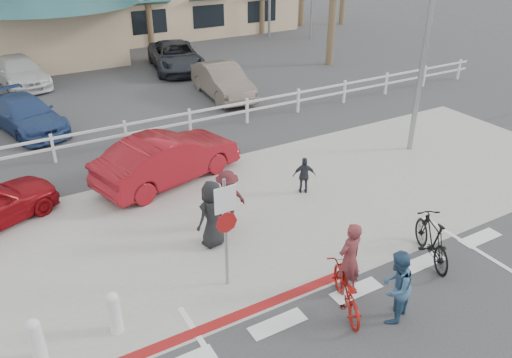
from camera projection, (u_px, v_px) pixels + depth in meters
ground at (375, 308)px, 10.28m from camera, size 140.00×140.00×0.00m
sidewalk_plaza at (264, 210)px, 13.74m from camera, size 22.00×7.00×0.01m
cross_street at (203, 156)px, 16.81m from camera, size 40.00×5.00×0.01m
parking_lot at (121, 84)px, 24.11m from camera, size 50.00×16.00×0.01m
curb_red at (219, 323)px, 9.88m from camera, size 7.00×0.25×0.02m
rail_fence at (192, 121)px, 18.34m from camera, size 29.40×0.16×1.00m
sign_post at (226, 228)px, 10.29m from camera, size 0.50×0.10×2.90m
bollard_0 at (114, 313)px, 9.48m from camera, size 0.26×0.26×0.95m
bollard_1 at (36, 340)px, 8.86m from camera, size 0.26×0.26×0.95m
streetlight_0 at (430, 15)px, 15.29m from camera, size 0.60×2.00×9.00m
bike_red at (346, 290)px, 10.07m from camera, size 1.28×1.88×0.94m
rider_red at (349, 259)px, 10.34m from camera, size 0.68×0.50×1.71m
bike_black at (432, 239)px, 11.50m from camera, size 1.27×1.92×1.12m
rider_black at (396, 287)px, 9.65m from camera, size 0.95×0.87×1.59m
pedestrian_a at (228, 200)px, 12.64m from camera, size 1.06×0.65×1.60m
pedestrian_child at (304, 176)px, 14.35m from camera, size 0.70×0.55×1.11m
pedestrian_b at (212, 214)px, 11.91m from camera, size 0.98×0.80×1.71m
car_white_sedan at (168, 158)px, 14.95m from camera, size 4.81×2.78×1.50m
lot_car_1 at (26, 115)px, 18.60m from camera, size 2.84×4.67×1.27m
lot_car_3 at (223, 81)px, 22.15m from camera, size 1.87×4.49×1.44m
lot_car_4 at (19, 72)px, 23.68m from camera, size 2.55×4.82×1.33m
lot_car_5 at (176, 56)px, 26.13m from camera, size 3.36×5.51×1.43m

